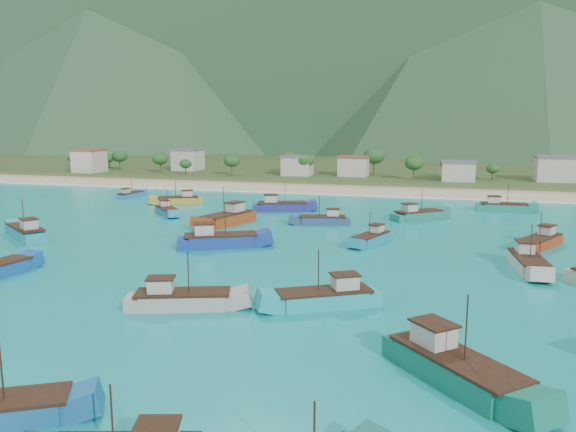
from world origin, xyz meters
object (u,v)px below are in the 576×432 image
(boat_19, at_px, (167,211))
(boat_24, at_px, (418,216))
(boat_13, at_px, (372,239))
(boat_14, at_px, (528,264))
(boat_20, at_px, (326,299))
(boat_15, at_px, (281,207))
(boat_27, at_px, (130,195))
(boat_17, at_px, (323,221))
(boat_26, at_px, (227,219))
(boat_21, at_px, (541,242))
(boat_4, at_px, (503,208))
(boat_12, at_px, (179,201))
(boat_0, at_px, (26,233))
(boat_9, at_px, (181,301))
(boat_22, at_px, (219,241))
(boat_8, at_px, (454,370))

(boat_19, bearing_deg, boat_24, 146.69)
(boat_13, xyz_separation_m, boat_14, (21.32, -10.53, 0.20))
(boat_20, height_order, boat_24, boat_20)
(boat_15, relative_size, boat_27, 1.40)
(boat_17, height_order, boat_19, boat_17)
(boat_26, bearing_deg, boat_17, -145.55)
(boat_19, distance_m, boat_21, 69.73)
(boat_24, relative_size, boat_26, 0.77)
(boat_4, distance_m, boat_12, 71.14)
(boat_0, distance_m, boat_9, 46.74)
(boat_20, relative_size, boat_24, 1.10)
(boat_12, relative_size, boat_27, 1.23)
(boat_4, height_order, boat_24, boat_24)
(boat_0, relative_size, boat_4, 1.08)
(boat_22, height_order, boat_24, boat_22)
(boat_4, xyz_separation_m, boat_26, (-50.28, -30.05, 0.24))
(boat_15, xyz_separation_m, boat_20, (21.83, -57.91, -0.06))
(boat_14, relative_size, boat_17, 1.12)
(boat_13, xyz_separation_m, boat_21, (25.13, 4.27, 0.12))
(boat_20, relative_size, boat_26, 0.85)
(boat_21, distance_m, boat_26, 52.87)
(boat_19, height_order, boat_24, boat_24)
(boat_14, height_order, boat_24, boat_14)
(boat_8, distance_m, boat_12, 96.39)
(boat_22, height_order, boat_27, boat_22)
(boat_20, bearing_deg, boat_0, 40.02)
(boat_13, height_order, boat_27, boat_13)
(boat_13, bearing_deg, boat_19, 0.38)
(boat_27, bearing_deg, boat_8, -40.19)
(boat_12, distance_m, boat_24, 54.19)
(boat_21, bearing_deg, boat_0, 40.12)
(boat_14, bearing_deg, boat_13, -31.81)
(boat_0, relative_size, boat_13, 1.20)
(boat_26, bearing_deg, boat_20, 141.55)
(boat_4, distance_m, boat_22, 65.39)
(boat_0, distance_m, boat_4, 92.18)
(boat_4, xyz_separation_m, boat_9, (-37.50, -74.93, 0.03))
(boat_17, bearing_deg, boat_13, -156.88)
(boat_14, relative_size, boat_15, 0.93)
(boat_4, xyz_separation_m, boat_15, (-45.17, -12.56, 0.12))
(boat_26, bearing_deg, boat_24, -138.48)
(boat_15, height_order, boat_17, boat_15)
(boat_13, bearing_deg, boat_17, -31.98)
(boat_12, xyz_separation_m, boat_21, (72.99, -25.69, 0.00))
(boat_22, bearing_deg, boat_20, 16.18)
(boat_14, bearing_deg, boat_19, -27.55)
(boat_0, distance_m, boat_26, 33.72)
(boat_4, height_order, boat_19, boat_4)
(boat_27, bearing_deg, boat_21, -12.73)
(boat_8, bearing_deg, boat_12, -94.69)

